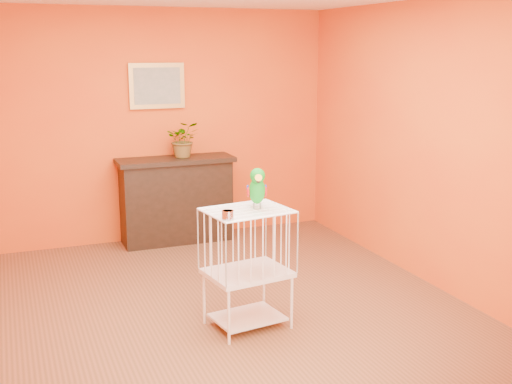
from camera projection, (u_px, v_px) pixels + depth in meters
name	position (u px, v px, depth m)	size (l,w,h in m)	color
ground	(223.00, 308.00, 5.46)	(4.50, 4.50, 0.00)	brown
room_shell	(221.00, 122.00, 5.11)	(4.50, 4.50, 4.50)	#D85714
console_cabinet	(176.00, 200.00, 7.24)	(1.30, 0.47, 0.96)	black
potted_plant	(183.00, 143.00, 7.16)	(0.36, 0.40, 0.31)	#26722D
framed_picture	(157.00, 86.00, 7.09)	(0.62, 0.04, 0.50)	#C29145
birdcage	(247.00, 267.00, 5.00)	(0.68, 0.56, 0.95)	white
feed_cup	(228.00, 215.00, 4.61)	(0.09, 0.09, 0.06)	silver
parrot	(257.00, 188.00, 4.89)	(0.17, 0.30, 0.33)	#59544C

